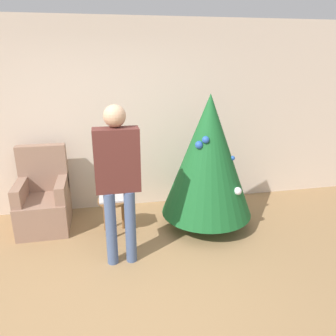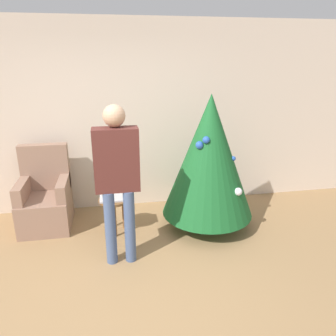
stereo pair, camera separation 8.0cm
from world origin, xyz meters
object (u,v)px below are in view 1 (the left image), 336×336
Objects in this scene: armchair at (44,201)px; person_standing at (118,171)px; side_stool at (113,205)px; christmas_tree at (208,156)px.

armchair is 0.62× the size of person_standing.
side_stool is at bearing 94.70° from person_standing.
side_stool is at bearing -21.33° from armchair.
christmas_tree is 3.81× the size of side_stool.
person_standing reaches higher than side_stool.
side_stool is at bearing 177.13° from christmas_tree.
person_standing is at bearing -45.67° from armchair.
armchair is 1.53m from person_standing.
person_standing is (0.95, -0.97, 0.69)m from armchair.
christmas_tree is 1.02× the size of person_standing.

